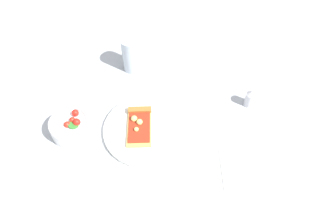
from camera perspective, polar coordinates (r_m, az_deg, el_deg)
ground_plane at (r=0.99m, az=-2.56°, el=-2.24°), size 2.40×2.40×0.00m
plate at (r=0.97m, az=-3.68°, el=-3.10°), size 0.28×0.28×0.01m
pizza_slice_main at (r=0.97m, az=-5.31°, el=-2.09°), size 0.08×0.15×0.03m
salad_bowl at (r=0.99m, az=-17.44°, el=-2.55°), size 0.12×0.12×0.07m
soda_glass at (r=1.13m, az=-6.59°, el=10.28°), size 0.07×0.07×0.13m
paper_napkin at (r=0.93m, az=13.87°, el=-10.05°), size 0.13×0.13×0.00m
pepper_shaker at (r=1.05m, az=14.80°, el=2.46°), size 0.03×0.03×0.06m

